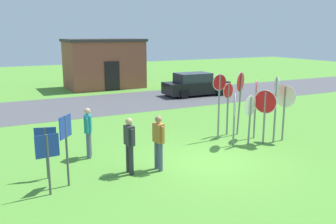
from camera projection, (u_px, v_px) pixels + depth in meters
ground_plane at (213, 162)px, 11.84m from camera, size 80.00×80.00×0.00m
street_asphalt at (105, 104)px, 21.59m from camera, size 60.00×6.40×0.01m
building_background at (104, 63)px, 27.74m from camera, size 5.68×3.83×3.66m
parked_car_on_street at (195, 85)px, 24.39m from camera, size 4.37×2.16×1.51m
stop_sign_rear_left at (256, 98)px, 14.22m from camera, size 0.56×0.58×2.34m
stop_sign_rear_right at (250, 111)px, 13.48m from camera, size 0.76×0.30×1.88m
stop_sign_leaning_right at (276, 97)px, 13.60m from camera, size 0.47×0.74×2.53m
stop_sign_tallest at (235, 110)px, 13.31m from camera, size 0.49×0.70×1.97m
stop_sign_low_front at (240, 92)px, 14.68m from camera, size 0.73×0.46×2.59m
stop_sign_nearest at (285, 103)px, 13.95m from camera, size 0.32×0.78×2.16m
stop_sign_center_cluster at (228, 100)px, 14.73m from camera, size 0.61×0.19×2.14m
stop_sign_leaning_left at (265, 107)px, 13.50m from camera, size 0.40×0.81×2.06m
stop_sign_far_back at (219, 97)px, 14.02m from camera, size 0.63×0.08×2.57m
person_in_blue at (88, 130)px, 12.10m from camera, size 0.34×0.53×1.69m
person_in_teal at (129, 142)px, 10.71m from camera, size 0.23×0.57×1.69m
person_on_left at (159, 140)px, 10.98m from camera, size 0.26×0.57×1.69m
info_panel_leftmost at (66, 138)px, 9.74m from camera, size 0.41×0.47×1.96m
info_panel_middle at (48, 154)px, 9.24m from camera, size 0.60×0.08×1.61m
info_panel_rightmost at (46, 144)px, 10.32m from camera, size 0.58×0.19×1.51m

